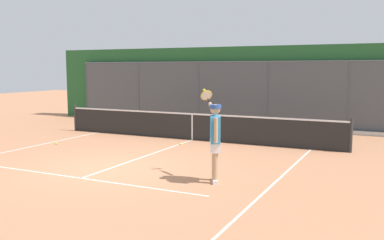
# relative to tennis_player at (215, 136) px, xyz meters

# --- Properties ---
(ground_plane) EXTENTS (60.00, 60.00, 0.00)m
(ground_plane) POSITION_rel_tennis_player_xyz_m (2.92, -0.04, -1.05)
(ground_plane) COLOR #B27551
(court_line_markings) EXTENTS (8.41, 10.92, 0.01)m
(court_line_markings) POSITION_rel_tennis_player_xyz_m (2.92, 1.35, -1.04)
(court_line_markings) COLOR white
(court_line_markings) RESTS_ON ground
(fence_backdrop) EXTENTS (19.11, 1.37, 3.51)m
(fence_backdrop) POSITION_rel_tennis_player_xyz_m (2.92, -9.55, 0.69)
(fence_backdrop) COLOR #474C51
(fence_backdrop) RESTS_ON ground
(tennis_net) EXTENTS (10.80, 0.09, 1.07)m
(tennis_net) POSITION_rel_tennis_player_xyz_m (2.92, -4.90, -0.55)
(tennis_net) COLOR #2D2D2D
(tennis_net) RESTS_ON ground
(tennis_player) EXTENTS (0.91, 1.21, 2.06)m
(tennis_player) POSITION_rel_tennis_player_xyz_m (0.00, 0.00, 0.00)
(tennis_player) COLOR silver
(tennis_player) RESTS_ON ground
(tennis_ball_near_baseline) EXTENTS (0.07, 0.07, 0.07)m
(tennis_ball_near_baseline) POSITION_rel_tennis_player_xyz_m (6.65, -2.07, -1.01)
(tennis_ball_near_baseline) COLOR #C1D138
(tennis_ball_near_baseline) RESTS_ON ground
(tennis_ball_by_sideline) EXTENTS (0.07, 0.07, 0.07)m
(tennis_ball_by_sideline) POSITION_rel_tennis_player_xyz_m (2.86, -3.83, -1.01)
(tennis_ball_by_sideline) COLOR #C1D138
(tennis_ball_by_sideline) RESTS_ON ground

